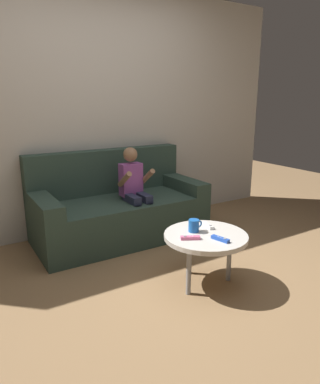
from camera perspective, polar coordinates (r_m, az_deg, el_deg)
ground_plane at (r=2.65m, az=4.21°, el=-16.60°), size 9.42×9.42×0.00m
wall_back at (r=3.77m, az=-11.06°, el=12.63°), size 4.71×0.05×2.50m
couch at (r=3.61m, az=-6.83°, el=-2.73°), size 1.68×0.80×0.87m
person_seated_on_couch at (r=3.43m, az=-4.09°, el=0.57°), size 0.30×0.37×0.93m
coffee_table at (r=2.67m, az=7.37°, el=-7.50°), size 0.62×0.62×0.41m
game_remote_blue_near_edge at (r=2.55m, az=9.75°, el=-7.50°), size 0.07×0.14×0.03m
game_remote_pink_center at (r=2.55m, az=4.92°, el=-7.39°), size 0.14×0.10×0.03m
game_remote_white_far_corner at (r=2.80m, az=7.79°, el=-5.38°), size 0.06×0.14×0.03m
coffee_mug at (r=2.68m, az=5.54°, el=-5.44°), size 0.12×0.08×0.10m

